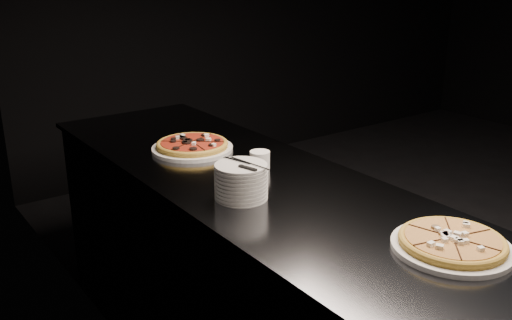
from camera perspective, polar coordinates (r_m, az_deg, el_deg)
wall_left at (r=1.89m, az=-9.69°, el=9.71°), size 0.02×5.00×2.80m
counter at (r=2.40m, az=-0.34°, el=-11.96°), size 0.74×2.44×0.92m
pizza_mushroom at (r=1.74m, az=19.01°, el=-7.85°), size 0.37×0.37×0.04m
pizza_tomato at (r=2.51m, az=-6.39°, el=1.44°), size 0.41×0.41×0.04m
plate_stack at (r=1.98m, az=-1.50°, el=-2.13°), size 0.18×0.18×0.12m
cutlery at (r=1.95m, az=-1.10°, el=-0.45°), size 0.06×0.20×0.01m
ramekin at (r=2.28m, az=0.39°, el=0.07°), size 0.08×0.08×0.07m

